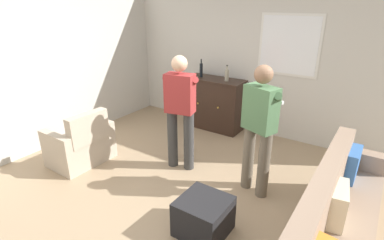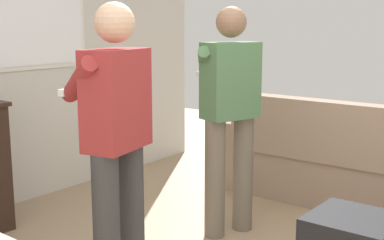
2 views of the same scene
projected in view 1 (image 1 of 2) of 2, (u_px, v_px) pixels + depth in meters
name	position (u px, v px, depth m)	size (l,w,h in m)	color
ground	(168.00, 197.00, 3.84)	(10.40, 10.40, 0.00)	#9E8466
wall_back_with_window	(259.00, 57.00, 5.35)	(5.20, 0.15, 2.80)	beige
wall_side_left	(32.00, 66.00, 4.70)	(0.12, 5.20, 2.80)	beige
couch	(336.00, 226.00, 2.85)	(0.57, 2.61, 0.93)	gray
armchair	(82.00, 145.00, 4.59)	(0.66, 0.89, 0.85)	#B2A38E
sideboard_cabinet	(214.00, 104.00, 5.77)	(1.14, 0.49, 0.99)	black
bottle_wine_green	(227.00, 75.00, 5.39)	(0.07, 0.07, 0.29)	gray
bottle_liquor_amber	(201.00, 70.00, 5.66)	(0.06, 0.06, 0.34)	black
ottoman	(204.00, 216.00, 3.21)	(0.51, 0.51, 0.41)	black
person_standing_left	(180.00, 108.00, 4.23)	(0.54, 0.51, 1.68)	#383838
person_standing_right	(260.00, 125.00, 3.65)	(0.53, 0.52, 1.68)	#6B6051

